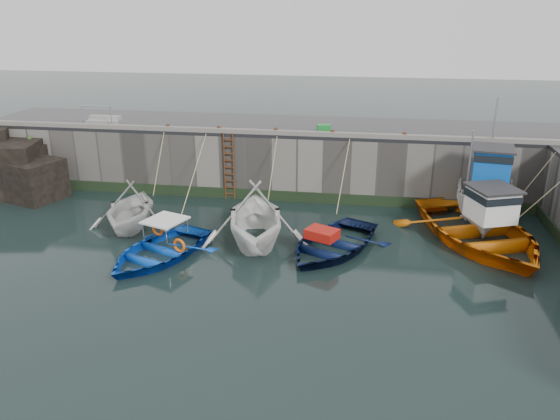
% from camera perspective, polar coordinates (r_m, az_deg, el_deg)
% --- Properties ---
extents(ground, '(120.00, 120.00, 0.00)m').
position_cam_1_polar(ground, '(17.17, -6.85, -10.00)').
color(ground, black).
rests_on(ground, ground).
extents(quay_back, '(30.00, 5.00, 3.00)m').
position_cam_1_polar(quay_back, '(27.96, -0.05, 5.63)').
color(quay_back, slate).
rests_on(quay_back, ground).
extents(road_back, '(30.00, 5.00, 0.16)m').
position_cam_1_polar(road_back, '(27.60, -0.05, 8.80)').
color(road_back, black).
rests_on(road_back, quay_back).
extents(kerb_back, '(30.00, 0.30, 0.20)m').
position_cam_1_polar(kerb_back, '(25.29, -0.91, 8.13)').
color(kerb_back, slate).
rests_on(kerb_back, road_back).
extents(algae_back, '(30.00, 0.08, 0.50)m').
position_cam_1_polar(algae_back, '(25.92, -0.95, 1.53)').
color(algae_back, black).
rests_on(algae_back, ground).
extents(rock_outcrop, '(5.85, 4.24, 3.41)m').
position_cam_1_polar(rock_outcrop, '(29.91, -26.50, 3.97)').
color(rock_outcrop, black).
rests_on(rock_outcrop, ground).
extents(ladder, '(0.51, 0.08, 3.20)m').
position_cam_1_polar(ladder, '(25.89, -5.36, 4.53)').
color(ladder, '#3F1E0F').
rests_on(ladder, ground).
extents(boat_near_white, '(4.21, 4.71, 2.24)m').
position_cam_1_polar(boat_near_white, '(23.80, -15.22, -1.63)').
color(boat_near_white, silver).
rests_on(boat_near_white, ground).
extents(boat_near_white_rope, '(0.04, 3.09, 3.10)m').
position_cam_1_polar(boat_near_white_rope, '(26.66, -12.37, 1.02)').
color(boat_near_white_rope, tan).
rests_on(boat_near_white_rope, ground).
extents(boat_near_blue, '(4.85, 5.68, 0.99)m').
position_cam_1_polar(boat_near_blue, '(20.73, -12.57, -4.76)').
color(boat_near_blue, '#0C46BB').
rests_on(boat_near_blue, ground).
extents(boat_near_blue_rope, '(0.04, 5.06, 3.10)m').
position_cam_1_polar(boat_near_blue_rope, '(24.77, -8.71, -0.25)').
color(boat_near_blue_rope, tan).
rests_on(boat_near_blue_rope, ground).
extents(boat_near_blacktrim, '(5.46, 6.01, 2.73)m').
position_cam_1_polar(boat_near_blacktrim, '(21.48, -2.58, -3.33)').
color(boat_near_blacktrim, white).
rests_on(boat_near_blacktrim, ground).
extents(boat_near_blacktrim_rope, '(0.04, 3.57, 3.10)m').
position_cam_1_polar(boat_near_blacktrim_rope, '(24.87, -0.86, 0.08)').
color(boat_near_blacktrim_rope, tan).
rests_on(boat_near_blacktrim_rope, ground).
extents(boat_near_navy, '(5.41, 6.12, 1.05)m').
position_cam_1_polar(boat_near_navy, '(20.91, 5.43, -4.11)').
color(boat_near_navy, '#091438').
rests_on(boat_near_navy, ground).
extents(boat_near_navy_rope, '(0.04, 3.73, 3.10)m').
position_cam_1_polar(boat_near_navy_rope, '(24.45, 6.07, -0.40)').
color(boat_near_navy_rope, tan).
rests_on(boat_near_navy_rope, ground).
extents(boat_far_white, '(3.36, 6.65, 5.45)m').
position_cam_1_polar(boat_far_white, '(24.76, 20.72, 1.17)').
color(boat_far_white, silver).
rests_on(boat_far_white, ground).
extents(boat_far_orange, '(7.46, 8.65, 4.50)m').
position_cam_1_polar(boat_far_orange, '(22.66, 20.06, -1.99)').
color(boat_far_orange, orange).
rests_on(boat_far_orange, ground).
extents(fish_crate, '(0.70, 0.52, 0.29)m').
position_cam_1_polar(fish_crate, '(26.15, 4.60, 8.58)').
color(fish_crate, '#18852C').
rests_on(fish_crate, road_back).
extents(railing, '(1.60, 1.05, 1.00)m').
position_cam_1_polar(railing, '(29.08, -17.97, 8.98)').
color(railing, '#A5A8AD').
rests_on(railing, road_back).
extents(bollard_a, '(0.18, 0.18, 0.28)m').
position_cam_1_polar(bollard_a, '(26.69, -11.62, 8.47)').
color(bollard_a, '#3F1E0F').
rests_on(bollard_a, road_back).
extents(bollard_b, '(0.18, 0.18, 0.28)m').
position_cam_1_polar(bollard_b, '(25.92, -6.38, 8.41)').
color(bollard_b, '#3F1E0F').
rests_on(bollard_b, road_back).
extents(bollard_c, '(0.18, 0.18, 0.28)m').
position_cam_1_polar(bollard_c, '(25.35, -0.43, 8.26)').
color(bollard_c, '#3F1E0F').
rests_on(bollard_c, road_back).
extents(bollard_d, '(0.18, 0.18, 0.28)m').
position_cam_1_polar(bollard_d, '(25.05, 5.51, 8.02)').
color(bollard_d, '#3F1E0F').
rests_on(bollard_d, road_back).
extents(bollard_e, '(0.18, 0.18, 0.28)m').
position_cam_1_polar(bollard_e, '(25.06, 12.88, 7.60)').
color(bollard_e, '#3F1E0F').
rests_on(bollard_e, road_back).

